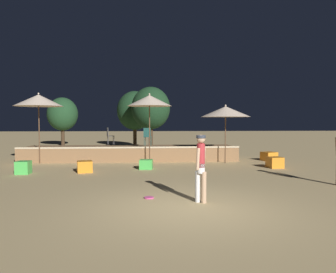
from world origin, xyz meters
name	(u,v)px	position (x,y,z in m)	size (l,w,h in m)	color
ground_plane	(189,208)	(0.00, 0.00, 0.00)	(120.00, 120.00, 0.00)	tan
wooden_deck	(131,153)	(-1.69, 9.69, 0.34)	(10.76, 2.42, 0.76)	olive
patio_umbrella_0	(149,101)	(-0.74, 8.01, 2.95)	(2.08, 2.08, 3.29)	brown
patio_umbrella_1	(39,100)	(-5.92, 8.45, 2.97)	(2.22, 2.22, 3.32)	brown
patio_umbrella_2	(226,112)	(2.86, 7.96, 2.45)	(2.33, 2.33, 2.78)	brown
cube_seat_0	(275,162)	(4.57, 6.22, 0.23)	(0.65, 0.65, 0.46)	orange
cube_seat_1	(146,164)	(-0.92, 6.27, 0.20)	(0.58, 0.58, 0.39)	#4CC651
cube_seat_2	(23,168)	(-5.56, 5.33, 0.24)	(0.50, 0.50, 0.49)	#4CC651
cube_seat_3	(269,156)	(5.30, 8.72, 0.22)	(0.81, 0.81, 0.44)	orange
cube_seat_4	(85,167)	(-3.32, 5.57, 0.22)	(0.68, 0.68, 0.44)	orange
person_0	(201,165)	(0.37, 0.51, 0.92)	(0.33, 0.42, 1.66)	white
bistro_chair_0	(147,135)	(-0.84, 8.98, 1.31)	(0.41, 0.42, 0.90)	#1E4C47
bistro_chair_1	(109,134)	(-2.85, 10.15, 1.31)	(0.42, 0.42, 0.90)	#47474C
frisbee_disc	(149,198)	(-0.89, 1.04, 0.02)	(0.25, 0.25, 0.03)	#E54C99
background_tree_0	(135,111)	(-1.71, 18.42, 2.83)	(2.76, 2.76, 4.36)	#3D2B1C
background_tree_1	(151,108)	(-0.53, 15.36, 2.90)	(2.66, 2.66, 4.37)	#3D2B1C
background_tree_2	(63,114)	(-7.61, 19.89, 2.58)	(2.45, 2.45, 3.94)	#3D2B1C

